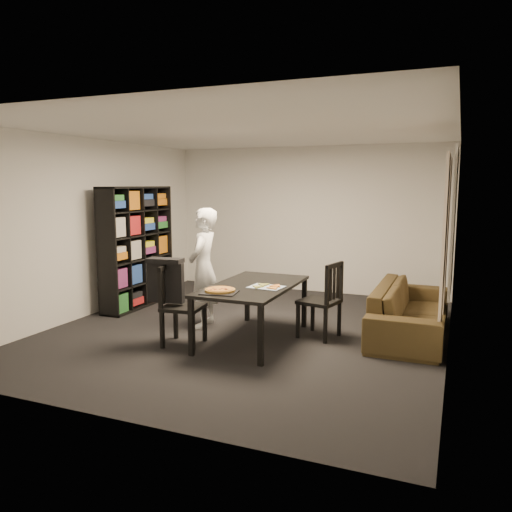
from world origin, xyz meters
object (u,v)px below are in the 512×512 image
at_px(baking_tray, 219,292).
at_px(sofa, 411,310).
at_px(dining_table, 253,290).
at_px(chair_right, 326,295).
at_px(person, 203,268).
at_px(chair_left, 176,299).
at_px(pepperoni_pizza, 220,290).
at_px(bookshelf, 137,247).

bearing_deg(baking_tray, sofa, 38.76).
height_order(dining_table, chair_right, chair_right).
bearing_deg(person, chair_right, 84.96).
distance_m(chair_left, person, 0.85).
bearing_deg(pepperoni_pizza, dining_table, 71.23).
height_order(chair_right, sofa, chair_right).
bearing_deg(dining_table, chair_right, 27.20).
distance_m(dining_table, baking_tray, 0.61).
xyz_separation_m(dining_table, sofa, (1.80, 1.00, -0.32)).
bearing_deg(sofa, chair_left, 119.91).
xyz_separation_m(dining_table, baking_tray, (-0.17, -0.58, 0.07)).
xyz_separation_m(person, sofa, (2.65, 0.69, -0.49)).
distance_m(chair_right, baking_tray, 1.42).
relative_size(dining_table, chair_right, 1.74).
height_order(bookshelf, chair_left, bookshelf).
bearing_deg(baking_tray, bookshelf, 145.36).
xyz_separation_m(bookshelf, sofa, (4.18, 0.06, -0.63)).
bearing_deg(chair_right, chair_left, -47.71).
bearing_deg(sofa, baking_tray, 128.76).
height_order(dining_table, sofa, dining_table).
distance_m(baking_tray, sofa, 2.56).
relative_size(person, pepperoni_pizza, 4.63).
bearing_deg(chair_right, person, -73.53).
xyz_separation_m(baking_tray, pepperoni_pizza, (-0.01, 0.04, 0.02)).
bearing_deg(baking_tray, pepperoni_pizza, 105.35).
bearing_deg(person, pepperoni_pizza, 29.52).
bearing_deg(sofa, dining_table, 119.08).
height_order(chair_left, chair_right, chair_left).
bearing_deg(chair_left, person, -3.30).
relative_size(baking_tray, sofa, 0.18).
xyz_separation_m(bookshelf, person, (1.52, -0.63, -0.14)).
height_order(bookshelf, pepperoni_pizza, bookshelf).
relative_size(bookshelf, chair_right, 1.95).
bearing_deg(baking_tray, dining_table, 73.48).
xyz_separation_m(chair_left, sofa, (2.60, 1.49, -0.23)).
height_order(pepperoni_pizza, sofa, pepperoni_pizza).
bearing_deg(bookshelf, dining_table, -21.62).
height_order(chair_left, person, person).
bearing_deg(sofa, chair_right, 120.60).
xyz_separation_m(person, pepperoni_pizza, (0.67, -0.85, -0.08)).
relative_size(baking_tray, pepperoni_pizza, 1.14).
bearing_deg(chair_left, sofa, -67.36).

